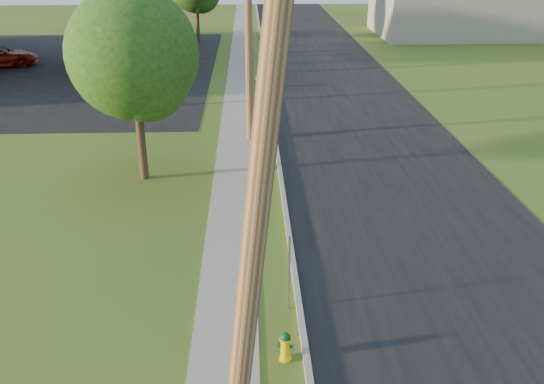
% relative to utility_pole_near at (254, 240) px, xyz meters
% --- Properties ---
extents(road, '(8.00, 120.00, 0.02)m').
position_rel_utility_pole_near_xyz_m(road, '(5.10, 11.00, -4.79)').
color(road, black).
rests_on(road, ground).
extents(curb, '(0.15, 120.00, 0.15)m').
position_rel_utility_pole_near_xyz_m(curb, '(1.10, 11.00, -4.73)').
color(curb, gray).
rests_on(curb, ground).
extents(sidewalk, '(1.50, 120.00, 0.03)m').
position_rel_utility_pole_near_xyz_m(sidewalk, '(-0.65, 11.00, -4.79)').
color(sidewalk, gray).
rests_on(sidewalk, ground).
extents(forecourt, '(26.00, 28.00, 0.02)m').
position_rel_utility_pole_near_xyz_m(forecourt, '(-15.40, 33.00, -4.79)').
color(forecourt, black).
rests_on(forecourt, ground).
extents(utility_pole_near, '(1.40, 0.32, 9.48)m').
position_rel_utility_pole_near_xyz_m(utility_pole_near, '(0.00, 0.00, 0.00)').
color(utility_pole_near, brown).
rests_on(utility_pole_near, ground).
extents(utility_pole_mid, '(1.40, 0.32, 9.80)m').
position_rel_utility_pole_near_xyz_m(utility_pole_mid, '(-0.00, 18.00, 0.15)').
color(utility_pole_mid, brown).
rests_on(utility_pole_mid, ground).
extents(sign_post_near, '(0.05, 0.04, 2.00)m').
position_rel_utility_pole_near_xyz_m(sign_post_near, '(0.85, 5.20, -3.80)').
color(sign_post_near, gray).
rests_on(sign_post_near, ground).
extents(sign_post_mid, '(0.05, 0.04, 2.00)m').
position_rel_utility_pole_near_xyz_m(sign_post_mid, '(0.85, 17.00, -3.80)').
color(sign_post_mid, gray).
rests_on(sign_post_mid, ground).
extents(sign_post_far, '(0.05, 0.04, 2.00)m').
position_rel_utility_pole_near_xyz_m(sign_post_far, '(0.85, 29.20, -3.80)').
color(sign_post_far, gray).
rests_on(sign_post_far, ground).
extents(fuel_pump_ne, '(1.20, 3.20, 1.90)m').
position_rel_utility_pole_near_xyz_m(fuel_pump_ne, '(-8.90, 31.00, -4.08)').
color(fuel_pump_ne, gray).
rests_on(fuel_pump_ne, ground).
extents(fuel_pump_se, '(1.20, 3.20, 1.90)m').
position_rel_utility_pole_near_xyz_m(fuel_pump_se, '(-8.90, 35.00, -4.08)').
color(fuel_pump_se, gray).
rests_on(fuel_pump_se, ground).
extents(distant_building, '(14.00, 10.00, 4.00)m').
position_rel_utility_pole_near_xyz_m(distant_building, '(18.60, 46.00, -2.80)').
color(distant_building, gray).
rests_on(distant_building, ground).
extents(tree_verge, '(4.50, 4.50, 6.83)m').
position_rel_utility_pole_near_xyz_m(tree_verge, '(-3.85, 13.50, -0.41)').
color(tree_verge, '#362717').
rests_on(tree_verge, ground).
extents(hydrant_near, '(0.37, 0.33, 0.71)m').
position_rel_utility_pole_near_xyz_m(hydrant_near, '(0.65, 3.39, -4.46)').
color(hydrant_near, yellow).
rests_on(hydrant_near, ground).
extents(hydrant_mid, '(0.40, 0.36, 0.77)m').
position_rel_utility_pole_near_xyz_m(hydrant_mid, '(0.53, 17.84, -4.43)').
color(hydrant_mid, '#FFCD00').
rests_on(hydrant_mid, ground).
extents(hydrant_far, '(0.44, 0.39, 0.84)m').
position_rel_utility_pole_near_xyz_m(hydrant_far, '(0.51, 26.96, -4.39)').
color(hydrant_far, gold).
rests_on(hydrant_far, ground).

